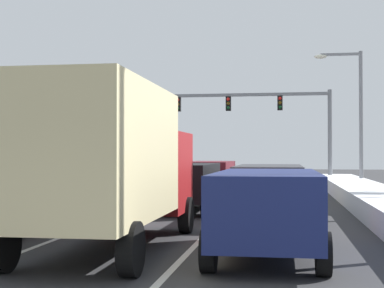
{
  "coord_description": "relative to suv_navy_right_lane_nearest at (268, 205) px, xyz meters",
  "views": [
    {
      "loc": [
        3.64,
        -4.23,
        2.02
      ],
      "look_at": [
        -0.03,
        18.91,
        2.42
      ],
      "focal_mm": 54.2,
      "sensor_mm": 36.0,
      "label": 1
    }
  ],
  "objects": [
    {
      "name": "ground_plane",
      "position": [
        -3.32,
        6.41,
        -1.02
      ],
      "size": [
        120.0,
        120.0,
        0.0
      ],
      "primitive_type": "plane",
      "color": "#333335"
    },
    {
      "name": "suv_black_center_lane_second",
      "position": [
        -3.13,
        8.66,
        0.0
      ],
      "size": [
        2.16,
        4.9,
        1.67
      ],
      "color": "black",
      "rests_on": "ground"
    },
    {
      "name": "traffic_light_gantry",
      "position": [
        -0.55,
        26.9,
        3.72
      ],
      "size": [
        10.94,
        0.47,
        6.2
      ],
      "color": "slate",
      "rests_on": "ground"
    },
    {
      "name": "suv_navy_right_lane_nearest",
      "position": [
        0.0,
        0.0,
        0.0
      ],
      "size": [
        2.16,
        4.9,
        1.67
      ],
      "color": "navy",
      "rests_on": "ground"
    },
    {
      "name": "street_lamp_right_far",
      "position": [
        4.2,
        21.78,
        3.66
      ],
      "size": [
        2.66,
        0.36,
        7.77
      ],
      "color": "gray",
      "rests_on": "ground"
    },
    {
      "name": "lane_stripe_between_right_lane_and_center_lane",
      "position": [
        -1.62,
        9.82,
        -1.01
      ],
      "size": [
        0.14,
        37.58,
        0.01
      ],
      "primitive_type": "cube",
      "color": "silver",
      "rests_on": "ground"
    },
    {
      "name": "suv_charcoal_right_lane_second",
      "position": [
        -0.13,
        6.28,
        0.0
      ],
      "size": [
        2.16,
        4.9,
        1.67
      ],
      "color": "#38383D",
      "rests_on": "ground"
    },
    {
      "name": "snow_bank_right_shoulder",
      "position": [
        3.68,
        9.82,
        -0.68
      ],
      "size": [
        2.2,
        37.58,
        0.67
      ],
      "primitive_type": "cube",
      "color": "white",
      "rests_on": "ground"
    },
    {
      "name": "sedan_gray_left_lane_second",
      "position": [
        -6.54,
        6.11,
        -0.25
      ],
      "size": [
        2.0,
        4.5,
        1.51
      ],
      "color": "slate",
      "rests_on": "ground"
    },
    {
      "name": "suv_green_left_lane_third",
      "position": [
        -6.5,
        12.05,
        0.0
      ],
      "size": [
        2.16,
        4.9,
        1.67
      ],
      "color": "#1E5633",
      "rests_on": "ground"
    },
    {
      "name": "box_truck_center_lane_nearest",
      "position": [
        -3.29,
        0.16,
        0.88
      ],
      "size": [
        2.53,
        7.2,
        3.36
      ],
      "color": "maroon",
      "rests_on": "ground"
    },
    {
      "name": "lane_stripe_between_center_lane_and_left_lane",
      "position": [
        -5.02,
        9.82,
        -1.01
      ],
      "size": [
        0.14,
        37.58,
        0.01
      ],
      "primitive_type": "cube",
      "color": "silver",
      "rests_on": "ground"
    },
    {
      "name": "suv_maroon_center_lane_third",
      "position": [
        -3.09,
        15.32,
        0.0
      ],
      "size": [
        2.16,
        4.9,
        1.67
      ],
      "color": "maroon",
      "rests_on": "ground"
    },
    {
      "name": "sedan_tan_right_lane_third",
      "position": [
        -0.11,
        13.25,
        -0.25
      ],
      "size": [
        2.0,
        4.5,
        1.51
      ],
      "color": "#937F60",
      "rests_on": "ground"
    },
    {
      "name": "snow_bank_left_shoulder",
      "position": [
        -10.32,
        9.82,
        -0.55
      ],
      "size": [
        1.74,
        37.58,
        0.94
      ],
      "primitive_type": "cube",
      "color": "white",
      "rests_on": "ground"
    }
  ]
}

